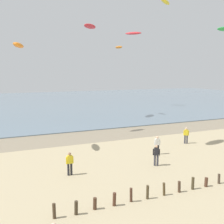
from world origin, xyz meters
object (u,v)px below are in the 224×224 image
at_px(person_left_flank, 157,145).
at_px(kite_aloft_7, 90,26).
at_px(kite_aloft_0, 165,2).
at_px(kite_aloft_2, 119,47).
at_px(person_by_waterline, 70,163).
at_px(person_trailing_behind, 186,135).
at_px(kite_aloft_4, 133,33).
at_px(kite_aloft_1, 18,45).
at_px(person_nearest_camera, 156,155).

xyz_separation_m(person_left_flank, kite_aloft_7, (0.95, 20.65, 13.42)).
relative_size(kite_aloft_0, kite_aloft_2, 1.39).
xyz_separation_m(person_left_flank, kite_aloft_2, (6.21, 21.50, 10.54)).
distance_m(person_by_waterline, person_trailing_behind, 14.13).
bearing_deg(person_trailing_behind, person_left_flank, -157.03).
height_order(person_by_waterline, person_trailing_behind, same).
height_order(person_trailing_behind, kite_aloft_4, kite_aloft_4).
height_order(person_trailing_behind, kite_aloft_0, kite_aloft_0).
bearing_deg(kite_aloft_1, kite_aloft_7, 155.25).
relative_size(person_left_flank, kite_aloft_0, 0.57).
distance_m(person_left_flank, person_trailing_behind, 5.35).
bearing_deg(person_nearest_camera, kite_aloft_2, 71.68).
relative_size(person_nearest_camera, person_left_flank, 1.00).
xyz_separation_m(kite_aloft_1, kite_aloft_4, (25.24, 25.68, 5.50)).
distance_m(person_left_flank, kite_aloft_0, 21.31).
relative_size(person_nearest_camera, kite_aloft_4, 0.50).
bearing_deg(kite_aloft_0, kite_aloft_1, 156.72).
relative_size(kite_aloft_0, kite_aloft_7, 0.87).
distance_m(person_nearest_camera, person_by_waterline, 6.92).
bearing_deg(kite_aloft_1, person_nearest_camera, 62.32).
height_order(person_nearest_camera, kite_aloft_2, kite_aloft_2).
height_order(person_left_flank, kite_aloft_2, kite_aloft_2).
bearing_deg(person_left_flank, kite_aloft_7, 87.37).
bearing_deg(kite_aloft_7, kite_aloft_1, -173.15).
distance_m(person_trailing_behind, kite_aloft_0, 18.76).
bearing_deg(kite_aloft_7, kite_aloft_0, -94.82).
bearing_deg(person_left_flank, kite_aloft_4, 65.72).
distance_m(person_trailing_behind, kite_aloft_1, 18.67).
relative_size(kite_aloft_1, kite_aloft_2, 1.24).
bearing_deg(person_trailing_behind, kite_aloft_7, 102.09).
bearing_deg(person_by_waterline, kite_aloft_0, 38.34).
distance_m(kite_aloft_1, kite_aloft_4, 36.43).
height_order(person_trailing_behind, kite_aloft_7, kite_aloft_7).
distance_m(person_nearest_camera, kite_aloft_1, 15.32).
height_order(person_nearest_camera, kite_aloft_4, kite_aloft_4).
height_order(kite_aloft_0, kite_aloft_2, kite_aloft_0).
bearing_deg(kite_aloft_2, kite_aloft_4, -40.16).
height_order(person_by_waterline, kite_aloft_4, kite_aloft_4).
relative_size(person_trailing_behind, kite_aloft_0, 0.57).
xyz_separation_m(person_nearest_camera, person_by_waterline, (-6.87, 0.80, 0.00)).
xyz_separation_m(person_nearest_camera, kite_aloft_0, (10.16, 14.27, 15.76)).
relative_size(person_left_flank, person_trailing_behind, 1.00).
bearing_deg(person_by_waterline, person_left_flank, 11.90).
bearing_deg(kite_aloft_7, person_by_waterline, -157.47).
bearing_deg(kite_aloft_4, kite_aloft_1, 87.30).
bearing_deg(person_nearest_camera, person_by_waterline, 173.36).
bearing_deg(kite_aloft_2, person_trailing_behind, 174.88).
xyz_separation_m(person_by_waterline, person_left_flank, (8.65, 1.82, 0.00)).
bearing_deg(kite_aloft_2, person_left_flank, 162.56).
xyz_separation_m(person_by_waterline, person_trailing_behind, (13.57, 3.91, 0.00)).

